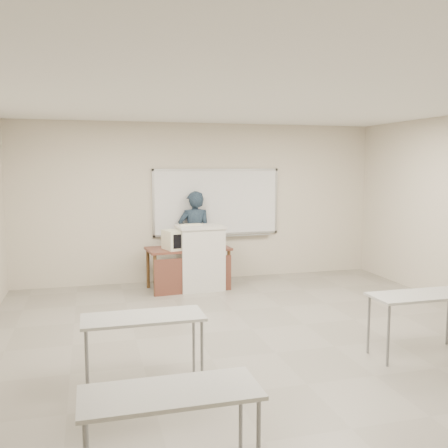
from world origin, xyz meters
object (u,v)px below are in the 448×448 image
object	(u,v)px
instructor_desk	(189,260)
crt_monitor	(175,240)
whiteboard	(217,203)
keyboard	(191,225)
podium	(200,257)
laptop	(188,245)
mouse	(211,247)
presenter	(195,236)

from	to	relation	value
instructor_desk	crt_monitor	size ratio (longest dim) A/B	3.45
whiteboard	keyboard	bearing A→B (deg)	-133.38
podium	laptop	bearing A→B (deg)	-176.68
keyboard	laptop	bearing A→B (deg)	-132.82
crt_monitor	laptop	distance (m)	0.25
whiteboard	mouse	xyz separation A→B (m)	(-0.31, -0.81, -0.71)
whiteboard	presenter	distance (m)	0.78
instructor_desk	laptop	xyz separation A→B (m)	(-0.03, -0.01, 0.26)
instructor_desk	mouse	xyz separation A→B (m)	(0.39, -0.03, 0.22)
instructor_desk	presenter	bearing A→B (deg)	65.54
whiteboard	crt_monitor	world-z (taller)	whiteboard
podium	presenter	xyz separation A→B (m)	(0.04, 0.65, 0.29)
whiteboard	mouse	bearing A→B (deg)	-110.64
instructor_desk	podium	world-z (taller)	podium
podium	laptop	distance (m)	0.32
whiteboard	instructor_desk	distance (m)	1.40
laptop	presenter	xyz separation A→B (m)	(0.27, 0.67, 0.06)
laptop	mouse	world-z (taller)	laptop
crt_monitor	presenter	distance (m)	0.83
keyboard	presenter	size ratio (longest dim) A/B	0.23
instructor_desk	mouse	distance (m)	0.45
presenter	podium	bearing A→B (deg)	89.35
instructor_desk	keyboard	distance (m)	0.62
podium	keyboard	xyz separation A→B (m)	(-0.15, 0.08, 0.58)
instructor_desk	laptop	bearing A→B (deg)	-159.64
instructor_desk	presenter	size ratio (longest dim) A/B	0.84
mouse	podium	bearing A→B (deg)	156.23
presenter	whiteboard	bearing A→B (deg)	-163.02
mouse	laptop	bearing A→B (deg)	166.06
instructor_desk	podium	bearing A→B (deg)	-1.31
whiteboard	instructor_desk	world-z (taller)	whiteboard
crt_monitor	presenter	size ratio (longest dim) A/B	0.24
crt_monitor	keyboard	bearing A→B (deg)	3.04
keyboard	crt_monitor	bearing A→B (deg)	-167.18
instructor_desk	podium	size ratio (longest dim) A/B	1.26
mouse	keyboard	world-z (taller)	keyboard
whiteboard	mouse	size ratio (longest dim) A/B	28.37
whiteboard	podium	distance (m)	1.29
laptop	keyboard	bearing A→B (deg)	32.26
whiteboard	keyboard	size ratio (longest dim) A/B	6.21
podium	mouse	xyz separation A→B (m)	(0.19, -0.04, 0.19)
podium	laptop	world-z (taller)	podium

